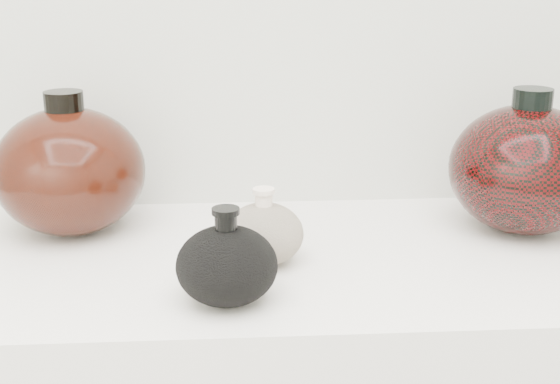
{
  "coord_description": "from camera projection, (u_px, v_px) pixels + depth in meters",
  "views": [
    {
      "loc": [
        -0.02,
        -0.11,
        1.33
      ],
      "look_at": [
        0.05,
        0.92,
        1.01
      ],
      "focal_mm": 50.0,
      "sensor_mm": 36.0,
      "label": 1
    }
  ],
  "objects": [
    {
      "name": "black_gourd_vase",
      "position": [
        227.0,
        265.0,
        0.97
      ],
      "size": [
        0.16,
        0.16,
        0.13
      ],
      "color": "black",
      "rests_on": "display_counter"
    },
    {
      "name": "room",
      "position": [
        261.0,
        16.0,
        0.37
      ],
      "size": [
        3.04,
        2.42,
        2.64
      ],
      "color": "#5E5E5E",
      "rests_on": "ground"
    },
    {
      "name": "left_round_pot",
      "position": [
        69.0,
        170.0,
        1.21
      ],
      "size": [
        0.27,
        0.27,
        0.22
      ],
      "color": "black",
      "rests_on": "display_counter"
    },
    {
      "name": "right_round_pot",
      "position": [
        526.0,
        169.0,
        1.21
      ],
      "size": [
        0.29,
        0.29,
        0.23
      ],
      "color": "black",
      "rests_on": "display_counter"
    },
    {
      "name": "cream_gourd_vase",
      "position": [
        264.0,
        233.0,
        1.1
      ],
      "size": [
        0.14,
        0.14,
        0.11
      ],
      "color": "beige",
      "rests_on": "display_counter"
    }
  ]
}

